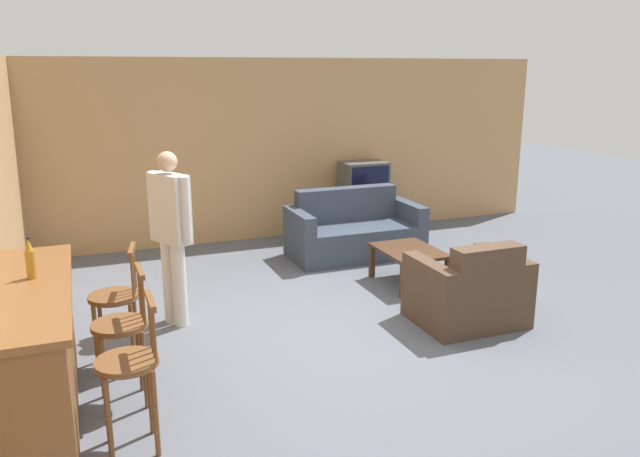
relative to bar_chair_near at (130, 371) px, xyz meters
The scene contains 13 objects.
ground_plane 2.54m from the bar_chair_near, 27.04° to the left, with size 24.00×24.00×0.00m, color #565B66.
wall_back 5.38m from the bar_chair_near, 65.59° to the left, with size 9.40×0.08×2.60m.
bar_counter 0.87m from the bar_chair_near, 132.57° to the left, with size 0.55×2.07×1.00m.
bar_chair_near is the anchor object (origin of this frame).
bar_chair_mid 0.64m from the bar_chair_near, 90.00° to the left, with size 0.42×0.42×1.05m.
bar_chair_far 1.27m from the bar_chair_near, 90.01° to the left, with size 0.47×0.47×1.05m.
couch_far 4.75m from the bar_chair_near, 47.78° to the left, with size 1.75×0.86×0.88m.
armchair_near 3.43m from the bar_chair_near, 16.63° to the left, with size 1.02×0.82×0.86m.
coffee_table 3.97m from the bar_chair_near, 33.77° to the left, with size 0.64×0.86×0.43m.
tv_unit 5.89m from the bar_chair_near, 49.89° to the left, with size 0.99×0.53×0.59m.
tv 5.89m from the bar_chair_near, 49.87° to the left, with size 0.66×0.48×0.52m.
bottle 1.16m from the bar_chair_near, 124.65° to the left, with size 0.07×0.07×0.31m.
person_by_window 2.15m from the bar_chair_near, 73.89° to the left, with size 0.36×0.52×1.71m.
Camera 1 is at (-2.40, -4.98, 2.46)m, focal length 35.00 mm.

